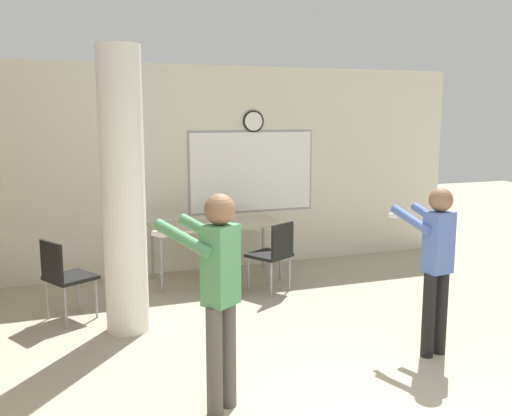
{
  "coord_description": "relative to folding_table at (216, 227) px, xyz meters",
  "views": [
    {
      "loc": [
        -1.83,
        -2.54,
        2.16
      ],
      "look_at": [
        -0.03,
        2.43,
        1.28
      ],
      "focal_mm": 40.0,
      "sensor_mm": 36.0,
      "label": 1
    }
  ],
  "objects": [
    {
      "name": "wall_back",
      "position": [
        -0.12,
        0.62,
        0.69
      ],
      "size": [
        8.0,
        0.15,
        2.8
      ],
      "color": "beige",
      "rests_on": "ground_plane"
    },
    {
      "name": "support_pillar",
      "position": [
        -1.32,
        -1.38,
        0.69
      ],
      "size": [
        0.42,
        0.42,
        2.8
      ],
      "color": "silver",
      "rests_on": "ground_plane"
    },
    {
      "name": "folding_table",
      "position": [
        0.0,
        0.0,
        0.0
      ],
      "size": [
        1.67,
        0.75,
        0.76
      ],
      "color": "beige",
      "rests_on": "ground_plane"
    },
    {
      "name": "bottle_on_table",
      "position": [
        0.11,
        -0.08,
        0.14
      ],
      "size": [
        0.06,
        0.06,
        0.25
      ],
      "color": "#1E6B2D",
      "rests_on": "folding_table"
    },
    {
      "name": "waste_bin",
      "position": [
        -0.04,
        -0.66,
        -0.52
      ],
      "size": [
        0.28,
        0.28,
        0.37
      ],
      "color": "#38383D",
      "rests_on": "ground_plane"
    },
    {
      "name": "chair_near_pillar",
      "position": [
        -1.9,
        -0.89,
        -0.2
      ],
      "size": [
        0.6,
        0.6,
        0.87
      ],
      "color": "black",
      "rests_on": "ground_plane"
    },
    {
      "name": "chair_table_right",
      "position": [
        0.52,
        -0.73,
        -0.2
      ],
      "size": [
        0.6,
        0.6,
        0.87
      ],
      "color": "black",
      "rests_on": "ground_plane"
    },
    {
      "name": "person_playing_front",
      "position": [
        -0.9,
        -3.2,
        0.24
      ],
      "size": [
        0.58,
        0.64,
        1.61
      ],
      "color": "#514C47",
      "rests_on": "ground_plane"
    },
    {
      "name": "person_playing_side",
      "position": [
        1.19,
        -2.91,
        0.19
      ],
      "size": [
        0.39,
        0.58,
        1.52
      ],
      "color": "black",
      "rests_on": "ground_plane"
    }
  ]
}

